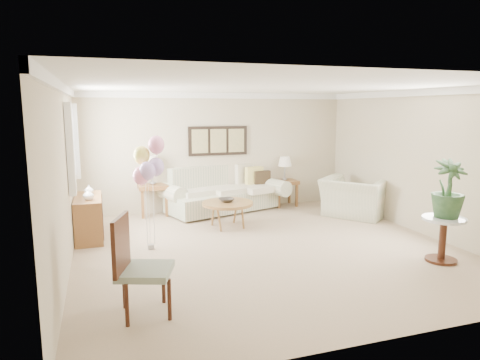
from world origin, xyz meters
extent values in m
plane|color=tan|center=(0.00, 0.00, 0.00)|extent=(6.00, 6.00, 0.00)
cube|color=#BBB19A|center=(0.00, 3.00, 1.30)|extent=(6.00, 0.04, 2.60)
cube|color=#BBB19A|center=(0.00, -3.00, 1.30)|extent=(6.00, 0.04, 2.60)
cube|color=#BBB19A|center=(-3.00, 0.00, 1.30)|extent=(0.04, 6.00, 2.60)
cube|color=#BBB19A|center=(3.00, 0.00, 1.30)|extent=(0.04, 6.00, 2.60)
cube|color=white|center=(0.00, 0.00, 2.59)|extent=(6.00, 6.00, 0.02)
cube|color=white|center=(0.00, 2.97, 2.54)|extent=(6.00, 0.06, 0.12)
cube|color=white|center=(-2.97, 0.00, 2.54)|extent=(0.06, 6.00, 0.12)
cube|color=white|center=(2.97, 0.00, 2.54)|extent=(0.06, 6.00, 0.12)
cube|color=white|center=(-2.98, 1.50, 1.65)|extent=(0.04, 1.40, 1.20)
cube|color=white|center=(-2.94, 0.65, 1.65)|extent=(0.10, 0.22, 1.40)
cube|color=white|center=(-2.94, 2.35, 1.65)|extent=(0.10, 0.22, 1.40)
cube|color=black|center=(0.00, 2.97, 1.55)|extent=(1.35, 0.04, 0.65)
cube|color=#8C8C59|center=(-0.42, 2.94, 1.55)|extent=(0.36, 0.02, 0.52)
cube|color=#8C8C59|center=(0.00, 2.94, 1.55)|extent=(0.36, 0.02, 0.52)
cube|color=#8C8C59|center=(0.42, 2.94, 1.55)|extent=(0.36, 0.02, 0.52)
cube|color=beige|center=(0.03, 2.69, 0.24)|extent=(2.64, 1.69, 0.40)
cube|color=beige|center=(0.03, 3.06, 0.69)|extent=(2.41, 0.96, 0.61)
cylinder|color=beige|center=(-1.14, 2.69, 0.50)|extent=(0.64, 1.06, 0.36)
cylinder|color=beige|center=(1.20, 2.69, 0.50)|extent=(0.64, 1.06, 0.36)
cube|color=#EEE3D0|center=(-0.67, 2.64, 0.49)|extent=(0.88, 0.96, 0.13)
cube|color=#EEE3D0|center=(0.03, 2.64, 0.49)|extent=(0.88, 0.96, 0.13)
cube|color=#EEE3D0|center=(0.73, 2.64, 0.49)|extent=(0.88, 0.96, 0.13)
cube|color=#81A6C5|center=(-0.84, 2.83, 0.73)|extent=(0.42, 0.13, 0.42)
cube|color=#E8DB74|center=(0.81, 2.83, 0.73)|extent=(0.42, 0.13, 0.42)
cube|color=#322618|center=(0.98, 2.75, 0.67)|extent=(0.38, 0.11, 0.38)
cube|color=beige|center=(0.03, 2.69, 0.02)|extent=(2.23, 0.89, 0.04)
cube|color=brown|center=(-1.49, 2.82, 0.63)|extent=(0.62, 0.56, 0.09)
cube|color=brown|center=(-1.73, 2.60, 0.29)|extent=(0.06, 0.06, 0.58)
cube|color=brown|center=(-1.24, 2.60, 0.29)|extent=(0.06, 0.06, 0.58)
cube|color=brown|center=(-1.73, 3.04, 0.29)|extent=(0.06, 0.06, 0.58)
cube|color=brown|center=(-1.24, 3.04, 0.29)|extent=(0.06, 0.06, 0.58)
cube|color=brown|center=(1.55, 2.79, 0.57)|extent=(0.56, 0.51, 0.08)
cube|color=brown|center=(1.33, 2.58, 0.26)|extent=(0.05, 0.05, 0.53)
cube|color=brown|center=(1.78, 2.58, 0.26)|extent=(0.05, 0.05, 0.53)
cube|color=brown|center=(1.33, 2.99, 0.26)|extent=(0.05, 0.05, 0.53)
cube|color=brown|center=(1.78, 2.99, 0.26)|extent=(0.05, 0.05, 0.53)
cylinder|color=gray|center=(-1.49, 2.82, 0.70)|extent=(0.14, 0.14, 0.06)
cylinder|color=gray|center=(-1.49, 2.82, 0.89)|extent=(0.04, 0.04, 0.31)
cone|color=silver|center=(-1.49, 2.82, 1.16)|extent=(0.35, 0.35, 0.25)
cylinder|color=gray|center=(1.55, 2.79, 0.64)|extent=(0.13, 0.13, 0.06)
cylinder|color=gray|center=(1.55, 2.79, 0.80)|extent=(0.04, 0.04, 0.28)
cone|color=silver|center=(1.55, 2.79, 1.05)|extent=(0.31, 0.31, 0.22)
cylinder|color=brown|center=(-0.25, 1.41, 0.47)|extent=(0.98, 0.98, 0.05)
cylinder|color=brown|center=(-0.02, 1.64, 0.22)|extent=(0.04, 0.04, 0.44)
cylinder|color=brown|center=(-0.48, 1.64, 0.22)|extent=(0.04, 0.04, 0.44)
cylinder|color=brown|center=(-0.48, 1.18, 0.22)|extent=(0.04, 0.04, 0.44)
cylinder|color=brown|center=(-0.02, 1.18, 0.22)|extent=(0.04, 0.04, 0.44)
imported|color=#2C2723|center=(-0.27, 1.42, 0.53)|extent=(0.32, 0.32, 0.07)
imported|color=beige|center=(2.55, 1.40, 0.41)|extent=(1.63, 1.66, 0.81)
cylinder|color=silver|center=(2.25, -1.38, 0.65)|extent=(0.62, 0.62, 0.04)
cylinder|color=#3A1A0E|center=(2.25, -1.38, 0.32)|extent=(0.10, 0.10, 0.62)
cylinder|color=#3A1A0E|center=(2.25, -1.38, 0.01)|extent=(0.45, 0.45, 0.01)
imported|color=#224626|center=(2.28, -1.38, 1.10)|extent=(0.56, 0.56, 0.86)
cube|color=gray|center=(-2.11, -1.70, 0.50)|extent=(0.70, 0.70, 0.08)
cylinder|color=#3A1A0E|center=(-2.33, -1.92, 0.23)|extent=(0.04, 0.04, 0.46)
cylinder|color=#3A1A0E|center=(-1.89, -1.92, 0.23)|extent=(0.04, 0.04, 0.46)
cylinder|color=#3A1A0E|center=(-2.33, -1.48, 0.23)|extent=(0.04, 0.04, 0.46)
cylinder|color=#3A1A0E|center=(-1.89, -1.48, 0.23)|extent=(0.04, 0.04, 0.46)
cube|color=#3A1A0E|center=(-2.35, -1.70, 0.83)|extent=(0.21, 0.52, 0.61)
cube|color=brown|center=(-2.76, 1.50, 0.37)|extent=(0.45, 1.20, 0.74)
cube|color=#3A1A0E|center=(-2.75, 1.20, 0.37)|extent=(0.46, 0.02, 0.70)
cube|color=#3A1A0E|center=(-2.75, 1.80, 0.37)|extent=(0.46, 0.02, 0.70)
imported|color=silver|center=(-2.74, 1.21, 0.83)|extent=(0.23, 0.23, 0.19)
imported|color=silver|center=(-2.74, 1.74, 0.82)|extent=(0.20, 0.20, 0.17)
cube|color=gray|center=(-1.81, 0.55, 0.04)|extent=(0.09, 0.09, 0.07)
ellipsoid|color=pink|center=(-1.92, 0.49, 1.22)|extent=(0.26, 0.26, 0.30)
cylinder|color=silver|center=(-1.87, 0.52, 0.57)|extent=(0.01, 0.01, 1.00)
ellipsoid|color=#B994DB|center=(-1.69, 0.54, 1.35)|extent=(0.26, 0.26, 0.30)
cylinder|color=silver|center=(-1.75, 0.54, 0.64)|extent=(0.01, 0.01, 1.12)
ellipsoid|color=#EDE059|center=(-1.89, 0.67, 1.52)|extent=(0.26, 0.26, 0.30)
cylinder|color=silver|center=(-1.85, 0.61, 0.72)|extent=(0.01, 0.01, 1.30)
ellipsoid|color=pink|center=(-1.66, 0.61, 1.69)|extent=(0.26, 0.26, 0.30)
cylinder|color=silver|center=(-1.73, 0.58, 0.81)|extent=(0.01, 0.01, 1.46)
ellipsoid|color=#B994DB|center=(-1.83, 0.44, 1.30)|extent=(0.26, 0.26, 0.30)
cylinder|color=silver|center=(-1.82, 0.49, 0.61)|extent=(0.01, 0.01, 1.07)
camera|label=1|loc=(-2.52, -6.25, 2.25)|focal=32.00mm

